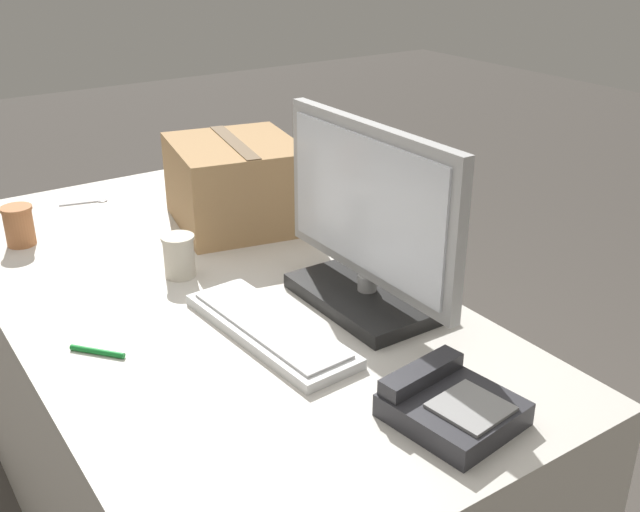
{
  "coord_description": "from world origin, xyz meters",
  "views": [
    {
      "loc": [
        1.49,
        -0.66,
        1.56
      ],
      "look_at": [
        0.29,
        0.15,
        0.9
      ],
      "focal_mm": 42.0,
      "sensor_mm": 36.0,
      "label": 1
    }
  ],
  "objects_px": {
    "paper_cup_right": "(179,256)",
    "spoon": "(91,202)",
    "paper_cup_left": "(19,226)",
    "keyboard": "(269,329)",
    "cardboard_box": "(236,183)",
    "pen_marker": "(97,351)",
    "monitor": "(368,232)",
    "desk_phone": "(450,405)"
  },
  "relations": [
    {
      "from": "paper_cup_right",
      "to": "spoon",
      "type": "relative_size",
      "value": 0.73
    },
    {
      "from": "pen_marker",
      "to": "paper_cup_right",
      "type": "bearing_deg",
      "value": 89.87
    },
    {
      "from": "desk_phone",
      "to": "cardboard_box",
      "type": "height_order",
      "value": "cardboard_box"
    },
    {
      "from": "desk_phone",
      "to": "cardboard_box",
      "type": "relative_size",
      "value": 0.53
    },
    {
      "from": "keyboard",
      "to": "cardboard_box",
      "type": "xyz_separation_m",
      "value": [
        -0.61,
        0.25,
        0.11
      ]
    },
    {
      "from": "paper_cup_left",
      "to": "monitor",
      "type": "bearing_deg",
      "value": 35.73
    },
    {
      "from": "pen_marker",
      "to": "cardboard_box",
      "type": "bearing_deg",
      "value": 89.92
    },
    {
      "from": "paper_cup_right",
      "to": "cardboard_box",
      "type": "relative_size",
      "value": 0.25
    },
    {
      "from": "desk_phone",
      "to": "paper_cup_left",
      "type": "relative_size",
      "value": 2.1
    },
    {
      "from": "paper_cup_right",
      "to": "spoon",
      "type": "xyz_separation_m",
      "value": [
        -0.64,
        -0.01,
        -0.05
      ]
    },
    {
      "from": "desk_phone",
      "to": "paper_cup_left",
      "type": "height_order",
      "value": "paper_cup_left"
    },
    {
      "from": "keyboard",
      "to": "paper_cup_left",
      "type": "distance_m",
      "value": 0.85
    },
    {
      "from": "monitor",
      "to": "cardboard_box",
      "type": "height_order",
      "value": "monitor"
    },
    {
      "from": "monitor",
      "to": "paper_cup_right",
      "type": "xyz_separation_m",
      "value": [
        -0.37,
        -0.29,
        -0.12
      ]
    },
    {
      "from": "keyboard",
      "to": "cardboard_box",
      "type": "relative_size",
      "value": 1.09
    },
    {
      "from": "desk_phone",
      "to": "pen_marker",
      "type": "xyz_separation_m",
      "value": [
        -0.56,
        -0.44,
        -0.02
      ]
    },
    {
      "from": "monitor",
      "to": "spoon",
      "type": "distance_m",
      "value": 1.07
    },
    {
      "from": "spoon",
      "to": "pen_marker",
      "type": "relative_size",
      "value": 1.45
    },
    {
      "from": "paper_cup_left",
      "to": "cardboard_box",
      "type": "relative_size",
      "value": 0.25
    },
    {
      "from": "paper_cup_right",
      "to": "paper_cup_left",
      "type": "bearing_deg",
      "value": -146.85
    },
    {
      "from": "keyboard",
      "to": "paper_cup_right",
      "type": "distance_m",
      "value": 0.37
    },
    {
      "from": "spoon",
      "to": "desk_phone",
      "type": "bearing_deg",
      "value": -69.49
    },
    {
      "from": "paper_cup_left",
      "to": "pen_marker",
      "type": "relative_size",
      "value": 1.08
    },
    {
      "from": "spoon",
      "to": "cardboard_box",
      "type": "xyz_separation_m",
      "value": [
        0.4,
        0.3,
        0.12
      ]
    },
    {
      "from": "monitor",
      "to": "desk_phone",
      "type": "xyz_separation_m",
      "value": [
        0.43,
        -0.14,
        -0.15
      ]
    },
    {
      "from": "keyboard",
      "to": "paper_cup_right",
      "type": "xyz_separation_m",
      "value": [
        -0.37,
        -0.04,
        0.04
      ]
    },
    {
      "from": "paper_cup_left",
      "to": "paper_cup_right",
      "type": "distance_m",
      "value": 0.5
    },
    {
      "from": "paper_cup_left",
      "to": "spoon",
      "type": "height_order",
      "value": "paper_cup_left"
    },
    {
      "from": "desk_phone",
      "to": "paper_cup_left",
      "type": "distance_m",
      "value": 1.29
    },
    {
      "from": "desk_phone",
      "to": "spoon",
      "type": "height_order",
      "value": "desk_phone"
    },
    {
      "from": "spoon",
      "to": "pen_marker",
      "type": "bearing_deg",
      "value": -93.69
    },
    {
      "from": "keyboard",
      "to": "cardboard_box",
      "type": "distance_m",
      "value": 0.66
    },
    {
      "from": "keyboard",
      "to": "pen_marker",
      "type": "height_order",
      "value": "keyboard"
    },
    {
      "from": "spoon",
      "to": "pen_marker",
      "type": "height_order",
      "value": "pen_marker"
    },
    {
      "from": "monitor",
      "to": "keyboard",
      "type": "height_order",
      "value": "monitor"
    },
    {
      "from": "paper_cup_right",
      "to": "spoon",
      "type": "bearing_deg",
      "value": -178.92
    },
    {
      "from": "paper_cup_left",
      "to": "paper_cup_right",
      "type": "bearing_deg",
      "value": 33.15
    },
    {
      "from": "desk_phone",
      "to": "spoon",
      "type": "relative_size",
      "value": 1.56
    },
    {
      "from": "cardboard_box",
      "to": "pen_marker",
      "type": "height_order",
      "value": "cardboard_box"
    },
    {
      "from": "monitor",
      "to": "cardboard_box",
      "type": "distance_m",
      "value": 0.61
    },
    {
      "from": "monitor",
      "to": "pen_marker",
      "type": "distance_m",
      "value": 0.62
    },
    {
      "from": "keyboard",
      "to": "spoon",
      "type": "xyz_separation_m",
      "value": [
        -1.0,
        -0.05,
        -0.01
      ]
    }
  ]
}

